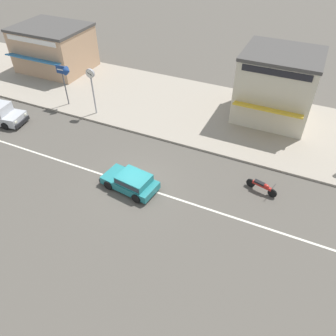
# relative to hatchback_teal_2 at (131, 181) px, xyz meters

# --- Properties ---
(ground_plane) EXTENTS (160.00, 160.00, 0.00)m
(ground_plane) POSITION_rel_hatchback_teal_2_xyz_m (0.03, 0.31, -0.59)
(ground_plane) COLOR #544F47
(lane_centre_stripe) EXTENTS (50.40, 0.14, 0.01)m
(lane_centre_stripe) POSITION_rel_hatchback_teal_2_xyz_m (0.03, 0.31, -0.58)
(lane_centre_stripe) COLOR silver
(lane_centre_stripe) RESTS_ON ground
(kerb_strip) EXTENTS (68.00, 10.00, 0.15)m
(kerb_strip) POSITION_rel_hatchback_teal_2_xyz_m (0.03, 10.36, -0.51)
(kerb_strip) COLOR #9E9384
(kerb_strip) RESTS_ON ground
(hatchback_teal_2) EXTENTS (3.69, 2.10, 1.10)m
(hatchback_teal_2) POSITION_rel_hatchback_teal_2_xyz_m (0.00, 0.00, 0.00)
(hatchback_teal_2) COLOR teal
(hatchback_teal_2) RESTS_ON ground
(motorcycle_0) EXTENTS (1.96, 0.73, 0.80)m
(motorcycle_0) POSITION_rel_hatchback_teal_2_xyz_m (7.30, 3.04, -0.16)
(motorcycle_0) COLOR black
(motorcycle_0) RESTS_ON ground
(street_clock) EXTENTS (0.70, 0.22, 3.76)m
(street_clock) POSITION_rel_hatchback_teal_2_xyz_m (-6.97, 6.44, 2.40)
(street_clock) COLOR #9E9EA3
(street_clock) RESTS_ON kerb_strip
(arrow_signboard) EXTENTS (1.32, 0.73, 3.43)m
(arrow_signboard) POSITION_rel_hatchback_teal_2_xyz_m (-9.47, 6.67, 2.44)
(arrow_signboard) COLOR #4C4C51
(arrow_signboard) RESTS_ON kerb_strip
(shopfront_corner_warung) EXTENTS (5.59, 5.85, 5.19)m
(shopfront_corner_warung) POSITION_rel_hatchback_teal_2_xyz_m (6.03, 11.97, 2.16)
(shopfront_corner_warung) COLOR beige
(shopfront_corner_warung) RESTS_ON kerb_strip
(shopfront_mid_block) EXTENTS (6.75, 6.18, 4.16)m
(shopfront_mid_block) POSITION_rel_hatchback_teal_2_xyz_m (-15.57, 12.27, 1.65)
(shopfront_mid_block) COLOR tan
(shopfront_mid_block) RESTS_ON kerb_strip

